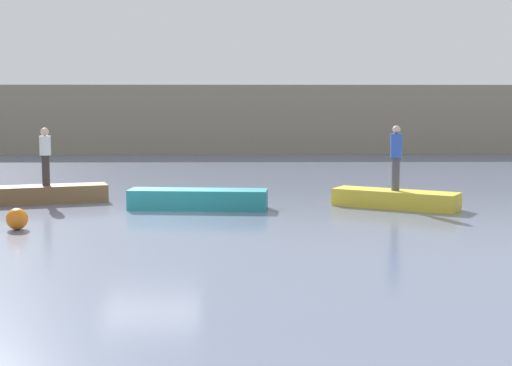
# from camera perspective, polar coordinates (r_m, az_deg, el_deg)

# --- Properties ---
(ground_plane) EXTENTS (120.00, 120.00, 0.00)m
(ground_plane) POSITION_cam_1_polar(r_m,az_deg,el_deg) (19.04, -8.13, -2.68)
(ground_plane) COLOR slate
(embankment_wall) EXTENTS (80.00, 1.20, 3.82)m
(embankment_wall) POSITION_cam_1_polar(r_m,az_deg,el_deg) (41.81, -4.21, 4.86)
(embankment_wall) COLOR gray
(embankment_wall) RESTS_ON ground_plane
(rowboat_brown) EXTENTS (3.56, 1.93, 0.51)m
(rowboat_brown) POSITION_cam_1_polar(r_m,az_deg,el_deg) (22.48, -15.70, -0.83)
(rowboat_brown) COLOR brown
(rowboat_brown) RESTS_ON ground_plane
(rowboat_teal) EXTENTS (3.84, 1.27, 0.54)m
(rowboat_teal) POSITION_cam_1_polar(r_m,az_deg,el_deg) (20.46, -4.44, -1.25)
(rowboat_teal) COLOR teal
(rowboat_teal) RESTS_ON ground_plane
(rowboat_yellow) EXTENTS (3.45, 2.55, 0.48)m
(rowboat_yellow) POSITION_cam_1_polar(r_m,az_deg,el_deg) (21.02, 10.57, -1.22)
(rowboat_yellow) COLOR gold
(rowboat_yellow) RESTS_ON ground_plane
(person_blue_shirt) EXTENTS (0.32, 0.32, 1.79)m
(person_blue_shirt) POSITION_cam_1_polar(r_m,az_deg,el_deg) (20.89, 10.64, 2.15)
(person_blue_shirt) COLOR #4C4C56
(person_blue_shirt) RESTS_ON rowboat_yellow
(person_white_shirt) EXTENTS (0.32, 0.32, 1.67)m
(person_white_shirt) POSITION_cam_1_polar(r_m,az_deg,el_deg) (22.36, -15.79, 2.19)
(person_white_shirt) COLOR #38332D
(person_white_shirt) RESTS_ON rowboat_brown
(mooring_buoy) EXTENTS (0.50, 0.50, 0.50)m
(mooring_buoy) POSITION_cam_1_polar(r_m,az_deg,el_deg) (18.02, -17.78, -2.62)
(mooring_buoy) COLOR orange
(mooring_buoy) RESTS_ON ground_plane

